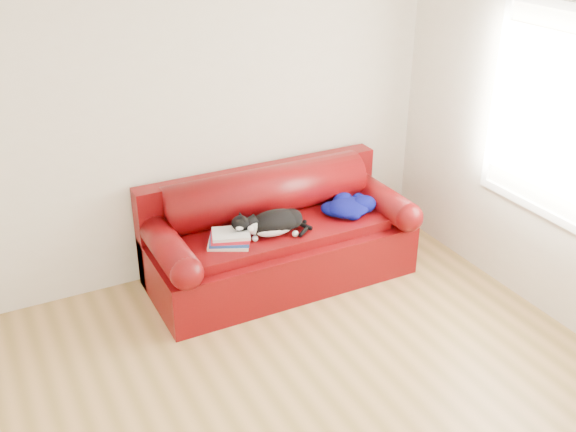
# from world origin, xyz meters

# --- Properties ---
(ground) EXTENTS (4.50, 4.50, 0.00)m
(ground) POSITION_xyz_m (0.00, 0.00, 0.00)
(ground) COLOR olive
(ground) RESTS_ON ground
(room_shell) EXTENTS (4.52, 4.02, 2.61)m
(room_shell) POSITION_xyz_m (0.12, 0.02, 1.67)
(room_shell) COLOR beige
(room_shell) RESTS_ON ground
(sofa_base) EXTENTS (2.10, 0.90, 0.50)m
(sofa_base) POSITION_xyz_m (0.68, 1.49, 0.24)
(sofa_base) COLOR #420208
(sofa_base) RESTS_ON ground
(sofa_back) EXTENTS (2.10, 1.01, 0.88)m
(sofa_back) POSITION_xyz_m (0.68, 1.74, 0.54)
(sofa_back) COLOR #420208
(sofa_back) RESTS_ON ground
(book_stack) EXTENTS (0.38, 0.35, 0.10)m
(book_stack) POSITION_xyz_m (0.20, 1.37, 0.55)
(book_stack) COLOR beige
(book_stack) RESTS_ON sofa_base
(cat) EXTENTS (0.64, 0.29, 0.23)m
(cat) POSITION_xyz_m (0.57, 1.37, 0.59)
(cat) COLOR black
(cat) RESTS_ON sofa_base
(blanket) EXTENTS (0.49, 0.39, 0.14)m
(blanket) POSITION_xyz_m (1.28, 1.42, 0.56)
(blanket) COLOR #06024C
(blanket) RESTS_ON sofa_base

